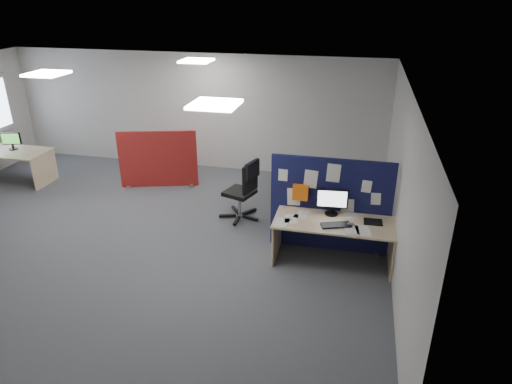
% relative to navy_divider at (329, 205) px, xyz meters
% --- Properties ---
extents(floor, '(9.00, 9.00, 0.00)m').
position_rel_navy_divider_xyz_m(floor, '(-3.46, -0.27, -0.81)').
color(floor, '#55585D').
rests_on(floor, ground).
extents(ceiling, '(9.00, 7.00, 0.02)m').
position_rel_navy_divider_xyz_m(ceiling, '(-3.46, -0.27, 1.89)').
color(ceiling, white).
rests_on(ceiling, wall_back).
extents(wall_back, '(9.00, 0.02, 2.70)m').
position_rel_navy_divider_xyz_m(wall_back, '(-3.46, 3.23, 0.54)').
color(wall_back, silver).
rests_on(wall_back, floor).
extents(wall_right, '(0.02, 7.00, 2.70)m').
position_rel_navy_divider_xyz_m(wall_right, '(1.04, -0.27, 0.54)').
color(wall_right, silver).
rests_on(wall_right, floor).
extents(ceiling_lights, '(4.10, 4.10, 0.04)m').
position_rel_navy_divider_xyz_m(ceiling_lights, '(-3.13, 0.40, 1.86)').
color(ceiling_lights, white).
rests_on(ceiling_lights, ceiling).
extents(navy_divider, '(1.95, 0.30, 1.61)m').
position_rel_navy_divider_xyz_m(navy_divider, '(0.00, 0.00, 0.00)').
color(navy_divider, '#11103B').
rests_on(navy_divider, floor).
extents(main_desk, '(1.86, 0.82, 0.73)m').
position_rel_navy_divider_xyz_m(main_desk, '(0.12, -0.35, -0.24)').
color(main_desk, beige).
rests_on(main_desk, floor).
extents(monitor_main, '(0.49, 0.20, 0.43)m').
position_rel_navy_divider_xyz_m(monitor_main, '(0.05, -0.17, 0.16)').
color(monitor_main, black).
rests_on(monitor_main, main_desk).
extents(keyboard, '(0.48, 0.32, 0.02)m').
position_rel_navy_divider_xyz_m(keyboard, '(0.15, -0.54, -0.06)').
color(keyboard, black).
rests_on(keyboard, main_desk).
extents(mouse, '(0.10, 0.07, 0.03)m').
position_rel_navy_divider_xyz_m(mouse, '(0.36, -0.48, -0.06)').
color(mouse, '#9B9CA0').
rests_on(mouse, main_desk).
extents(paper_tray, '(0.29, 0.23, 0.01)m').
position_rel_navy_divider_xyz_m(paper_tray, '(0.70, -0.30, -0.07)').
color(paper_tray, black).
rests_on(paper_tray, main_desk).
extents(red_divider, '(1.62, 0.53, 1.26)m').
position_rel_navy_divider_xyz_m(red_divider, '(-3.81, 1.83, -0.19)').
color(red_divider, maroon).
rests_on(red_divider, floor).
extents(second_desk, '(1.73, 0.86, 0.73)m').
position_rel_navy_divider_xyz_m(second_desk, '(-7.14, 1.39, -0.25)').
color(second_desk, beige).
rests_on(second_desk, floor).
extents(monitor_second, '(0.42, 0.19, 0.39)m').
position_rel_navy_divider_xyz_m(monitor_second, '(-7.10, 1.45, 0.14)').
color(monitor_second, black).
rests_on(monitor_second, second_desk).
extents(office_chair, '(0.78, 0.74, 1.17)m').
position_rel_navy_divider_xyz_m(office_chair, '(-1.60, 0.73, -0.14)').
color(office_chair, black).
rests_on(office_chair, floor).
extents(desk_papers, '(1.48, 0.85, 0.00)m').
position_rel_navy_divider_xyz_m(desk_papers, '(-0.06, -0.44, -0.07)').
color(desk_papers, white).
rests_on(desk_papers, main_desk).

